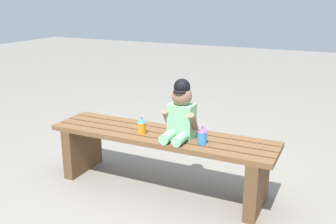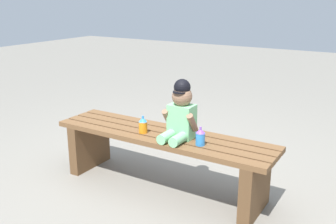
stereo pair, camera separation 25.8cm
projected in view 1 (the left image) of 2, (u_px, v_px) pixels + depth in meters
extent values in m
plane|color=gray|center=(161.00, 187.00, 2.83)|extent=(16.00, 16.00, 0.00)
cube|color=brown|center=(151.00, 143.00, 2.58)|extent=(1.63, 0.09, 0.04)
cube|color=brown|center=(158.00, 138.00, 2.67)|extent=(1.63, 0.09, 0.04)
cube|color=brown|center=(164.00, 133.00, 2.76)|extent=(1.63, 0.09, 0.04)
cube|color=brown|center=(170.00, 129.00, 2.85)|extent=(1.63, 0.09, 0.04)
cube|color=brown|center=(83.00, 147.00, 3.06)|extent=(0.08, 0.39, 0.38)
cube|color=brown|center=(257.00, 182.00, 2.49)|extent=(0.08, 0.39, 0.38)
cube|color=#7FCC8C|center=(182.00, 121.00, 2.61)|extent=(0.17, 0.12, 0.23)
sphere|color=#8C664C|center=(182.00, 96.00, 2.56)|extent=(0.14, 0.14, 0.14)
cylinder|color=black|center=(180.00, 92.00, 2.52)|extent=(0.09, 0.09, 0.01)
sphere|color=black|center=(182.00, 87.00, 2.55)|extent=(0.11, 0.11, 0.11)
cylinder|color=#85D693|center=(168.00, 136.00, 2.55)|extent=(0.07, 0.16, 0.07)
cylinder|color=#85D693|center=(181.00, 138.00, 2.52)|extent=(0.07, 0.16, 0.07)
cylinder|color=#8C664C|center=(167.00, 118.00, 2.62)|extent=(0.04, 0.12, 0.14)
cylinder|color=#8C664C|center=(193.00, 122.00, 2.55)|extent=(0.04, 0.12, 0.14)
cylinder|color=orange|center=(142.00, 128.00, 2.69)|extent=(0.06, 0.06, 0.08)
cone|color=#338CE5|center=(142.00, 120.00, 2.67)|extent=(0.06, 0.06, 0.03)
cylinder|color=#338CE5|center=(141.00, 118.00, 2.67)|extent=(0.01, 0.01, 0.02)
cylinder|color=#338CE5|center=(202.00, 138.00, 2.50)|extent=(0.06, 0.06, 0.08)
cone|color=#8C4CCC|center=(202.00, 130.00, 2.49)|extent=(0.06, 0.06, 0.03)
cylinder|color=#8C4CCC|center=(202.00, 127.00, 2.48)|extent=(0.01, 0.01, 0.02)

